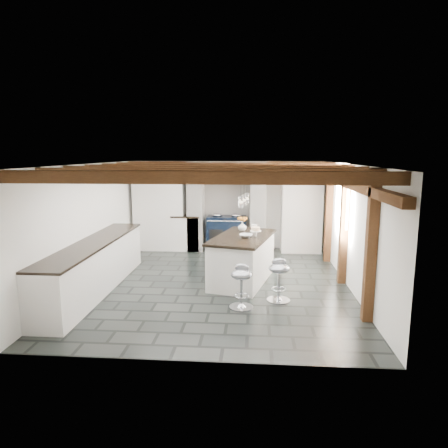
# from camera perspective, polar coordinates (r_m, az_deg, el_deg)

# --- Properties ---
(ground) EXTENTS (6.00, 6.00, 0.00)m
(ground) POSITION_cam_1_polar(r_m,az_deg,el_deg) (7.89, -0.95, -8.39)
(ground) COLOR black
(ground) RESTS_ON ground
(room_shell) EXTENTS (6.00, 6.03, 6.00)m
(room_shell) POSITION_cam_1_polar(r_m,az_deg,el_deg) (9.08, -3.98, 0.97)
(room_shell) COLOR white
(room_shell) RESTS_ON ground
(range_cooker) EXTENTS (1.00, 0.63, 0.99)m
(range_cooker) POSITION_cam_1_polar(r_m,az_deg,el_deg) (10.36, 0.40, -1.24)
(range_cooker) COLOR black
(range_cooker) RESTS_ON ground
(kitchen_island) EXTENTS (1.39, 2.03, 1.22)m
(kitchen_island) POSITION_cam_1_polar(r_m,az_deg,el_deg) (7.88, 2.65, -4.89)
(kitchen_island) COLOR white
(kitchen_island) RESTS_ON ground
(bar_stool_near) EXTENTS (0.40, 0.40, 0.74)m
(bar_stool_near) POSITION_cam_1_polar(r_m,az_deg,el_deg) (6.90, 7.86, -7.26)
(bar_stool_near) COLOR silver
(bar_stool_near) RESTS_ON ground
(bar_stool_far) EXTENTS (0.44, 0.44, 0.73)m
(bar_stool_far) POSITION_cam_1_polar(r_m,az_deg,el_deg) (6.54, 2.54, -8.19)
(bar_stool_far) COLOR silver
(bar_stool_far) RESTS_ON ground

